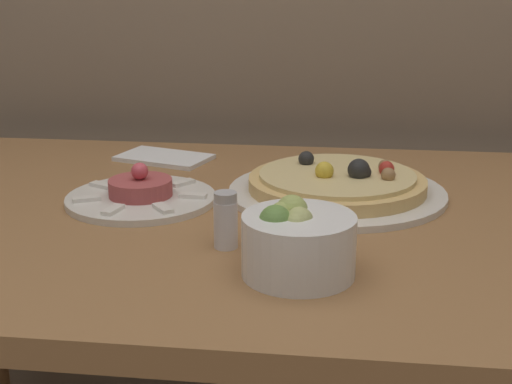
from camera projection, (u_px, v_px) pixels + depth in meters
dining_table at (243, 279)px, 1.06m from camera, size 1.33×0.79×0.79m
pizza_plate at (337, 185)px, 1.09m from camera, size 0.33×0.33×0.06m
tartare_plate at (141, 195)px, 1.06m from camera, size 0.22×0.22×0.06m
small_bowl at (297, 242)px, 0.80m from camera, size 0.13×0.13×0.08m
napkin at (164, 158)px, 1.30m from camera, size 0.18×0.14×0.01m
salt_shaker at (222, 220)px, 0.88m from camera, size 0.03×0.03×0.07m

